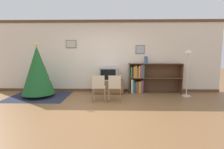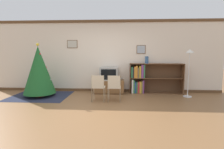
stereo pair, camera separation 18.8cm
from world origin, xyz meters
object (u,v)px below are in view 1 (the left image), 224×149
(christmas_tree, at_px, (38,70))
(standing_lamp, at_px, (188,60))
(vase, at_px, (146,60))
(tv_console, at_px, (108,87))
(folding_chair_right, at_px, (115,86))
(television, at_px, (108,74))
(bookshelf, at_px, (145,79))
(folding_chair_left, at_px, (99,86))

(christmas_tree, xyz_separation_m, standing_lamp, (5.05, 0.20, 0.33))
(vase, bearing_deg, tv_console, -177.20)
(tv_console, xyz_separation_m, folding_chair_right, (0.25, -1.13, 0.23))
(television, height_order, standing_lamp, standing_lamp)
(tv_console, distance_m, folding_chair_right, 1.18)
(bookshelf, bearing_deg, vase, -61.51)
(christmas_tree, relative_size, standing_lamp, 1.12)
(folding_chair_right, relative_size, vase, 3.14)
(christmas_tree, xyz_separation_m, vase, (3.71, 0.66, 0.33))
(christmas_tree, height_order, folding_chair_left, christmas_tree)
(tv_console, bearing_deg, folding_chair_left, -102.23)
(christmas_tree, distance_m, bookshelf, 3.78)
(tv_console, bearing_deg, vase, 2.80)
(folding_chair_left, xyz_separation_m, vase, (1.61, 1.20, 0.76))
(christmas_tree, relative_size, bookshelf, 0.94)
(christmas_tree, distance_m, folding_chair_left, 2.21)
(vase, height_order, standing_lamp, standing_lamp)
(folding_chair_left, distance_m, folding_chair_right, 0.49)
(christmas_tree, height_order, tv_console, christmas_tree)
(standing_lamp, bearing_deg, television, 171.71)
(bookshelf, height_order, standing_lamp, standing_lamp)
(bookshelf, bearing_deg, folding_chair_left, -142.69)
(folding_chair_left, xyz_separation_m, bookshelf, (1.60, 1.22, 0.06))
(folding_chair_right, bearing_deg, vase, 46.92)
(bookshelf, height_order, vase, vase)
(tv_console, distance_m, vase, 1.69)
(folding_chair_left, bearing_deg, standing_lamp, 14.02)
(television, height_order, bookshelf, bookshelf)
(christmas_tree, bearing_deg, vase, 10.15)
(tv_console, bearing_deg, standing_lamp, -8.34)
(vase, bearing_deg, standing_lamp, -19.13)
(television, bearing_deg, tv_console, 90.00)
(television, bearing_deg, vase, 2.91)
(folding_chair_right, height_order, standing_lamp, standing_lamp)
(christmas_tree, distance_m, vase, 3.78)
(folding_chair_left, bearing_deg, vase, 36.64)
(tv_console, distance_m, standing_lamp, 2.91)
(christmas_tree, bearing_deg, television, 14.25)
(tv_console, distance_m, bookshelf, 1.39)
(folding_chair_left, distance_m, bookshelf, 2.02)
(tv_console, relative_size, television, 1.69)
(christmas_tree, distance_m, television, 2.42)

